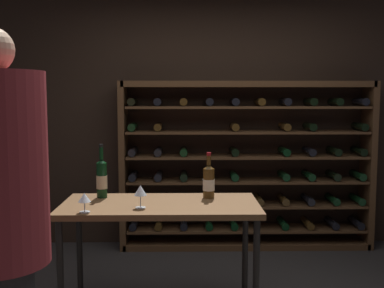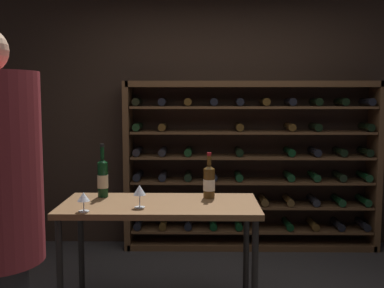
{
  "view_description": "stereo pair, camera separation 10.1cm",
  "coord_description": "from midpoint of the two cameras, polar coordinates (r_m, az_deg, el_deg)",
  "views": [
    {
      "loc": [
        -0.27,
        -2.98,
        1.56
      ],
      "look_at": [
        -0.22,
        0.25,
        1.22
      ],
      "focal_mm": 43.77,
      "sensor_mm": 36.0,
      "label": 1
    },
    {
      "loc": [
        -0.17,
        -2.98,
        1.56
      ],
      "look_at": [
        -0.22,
        0.25,
        1.22
      ],
      "focal_mm": 43.77,
      "sensor_mm": 36.0,
      "label": 2
    }
  ],
  "objects": [
    {
      "name": "tasting_table",
      "position": [
        3.27,
        -4.76,
        -8.56
      ],
      "size": [
        1.35,
        0.65,
        0.82
      ],
      "color": "brown",
      "rests_on": "ground"
    },
    {
      "name": "back_wall",
      "position": [
        4.93,
        1.64,
        4.03
      ],
      "size": [
        5.99,
        0.1,
        2.79
      ],
      "primitive_type": "cube",
      "color": "#332319",
      "rests_on": "ground"
    },
    {
      "name": "wine_bottle_black_capsule",
      "position": [
        3.46,
        -11.77,
        -4.1
      ],
      "size": [
        0.08,
        0.08,
        0.39
      ],
      "color": "black",
      "rests_on": "tasting_table"
    },
    {
      "name": "wine_glass_stemmed_right",
      "position": [
        3.05,
        -13.91,
        -6.46
      ],
      "size": [
        0.08,
        0.08,
        0.12
      ],
      "color": "silver",
      "rests_on": "tasting_table"
    },
    {
      "name": "wine_glass_stemmed_center",
      "position": [
        3.1,
        -7.24,
        -5.74
      ],
      "size": [
        0.08,
        0.08,
        0.15
      ],
      "color": "silver",
      "rests_on": "tasting_table"
    },
    {
      "name": "wine_bottle_amber_reserve",
      "position": [
        3.37,
        1.19,
        -4.58
      ],
      "size": [
        0.08,
        0.08,
        0.33
      ],
      "color": "#4C3314",
      "rests_on": "tasting_table"
    },
    {
      "name": "wine_rack",
      "position": [
        4.8,
        6.09,
        -2.68
      ],
      "size": [
        2.56,
        0.32,
        1.7
      ],
      "color": "brown",
      "rests_on": "ground"
    }
  ]
}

